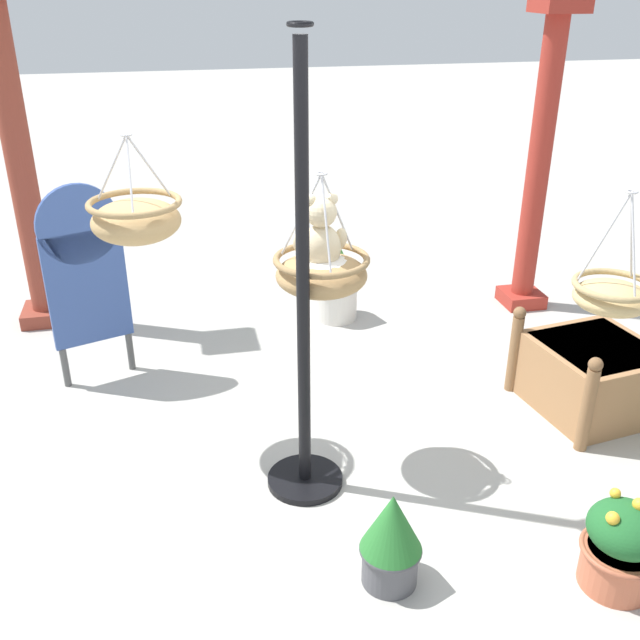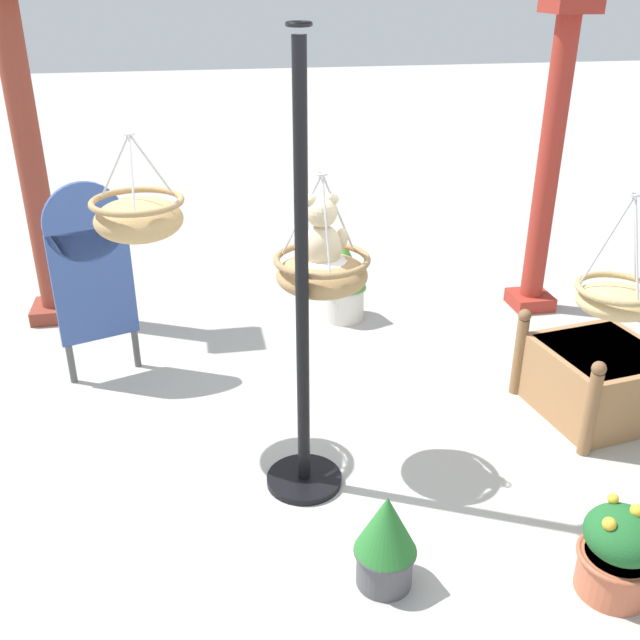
{
  "view_description": "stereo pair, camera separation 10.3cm",
  "coord_description": "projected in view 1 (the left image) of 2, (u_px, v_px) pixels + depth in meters",
  "views": [
    {
      "loc": [
        -0.72,
        -3.45,
        2.7
      ],
      "look_at": [
        0.02,
        0.06,
        0.97
      ],
      "focal_mm": 40.5,
      "sensor_mm": 36.0,
      "label": 1
    },
    {
      "loc": [
        -0.62,
        -3.47,
        2.7
      ],
      "look_at": [
        0.02,
        0.06,
        0.97
      ],
      "focal_mm": 40.5,
      "sensor_mm": 36.0,
      "label": 2
    }
  ],
  "objects": [
    {
      "name": "potted_plant_bushy_green",
      "position": [
        621.0,
        546.0,
        3.43
      ],
      "size": [
        0.38,
        0.38,
        0.51
      ],
      "color": "#BC6042",
      "rests_on": "ground"
    },
    {
      "name": "display_pole_central",
      "position": [
        304.0,
        365.0,
        3.89
      ],
      "size": [
        0.44,
        0.44,
        2.51
      ],
      "color": "black",
      "rests_on": "ground"
    },
    {
      "name": "hanging_basket_left_high",
      "position": [
        136.0,
        219.0,
        3.97
      ],
      "size": [
        0.52,
        0.52,
        0.6
      ],
      "color": "tan"
    },
    {
      "name": "potted_plant_small_succulent",
      "position": [
        391.0,
        539.0,
        3.44
      ],
      "size": [
        0.31,
        0.31,
        0.52
      ],
      "color": "#4C4C51",
      "rests_on": "ground"
    },
    {
      "name": "hanging_basket_with_teddy",
      "position": [
        321.0,
        272.0,
        3.95
      ],
      "size": [
        0.53,
        0.53,
        0.67
      ],
      "color": "#A37F51"
    },
    {
      "name": "teddy_bear",
      "position": [
        321.0,
        238.0,
        3.89
      ],
      "size": [
        0.3,
        0.27,
        0.43
      ],
      "color": "beige"
    },
    {
      "name": "greenhouse_pillar_right",
      "position": [
        538.0,
        171.0,
        5.99
      ],
      "size": [
        0.36,
        0.36,
        2.52
      ],
      "color": "#9E2D23",
      "rests_on": "ground"
    },
    {
      "name": "ground_plane",
      "position": [
        319.0,
        469.0,
        4.35
      ],
      "size": [
        40.0,
        40.0,
        0.0
      ],
      "primitive_type": "plane",
      "color": "#ADAAA3"
    },
    {
      "name": "wooden_planter_box",
      "position": [
        593.0,
        374.0,
        4.86
      ],
      "size": [
        0.94,
        0.96,
        0.65
      ],
      "color": "#9E7047",
      "rests_on": "ground"
    },
    {
      "name": "greenhouse_pillar_left",
      "position": [
        22.0,
        173.0,
        5.65
      ],
      "size": [
        0.41,
        0.41,
        2.65
      ],
      "color": "brown",
      "rests_on": "ground"
    },
    {
      "name": "display_sign_board",
      "position": [
        85.0,
        268.0,
        4.96
      ],
      "size": [
        0.54,
        0.22,
        1.46
      ],
      "color": "#334C8C",
      "rests_on": "ground"
    },
    {
      "name": "hanging_basket_right_low",
      "position": [
        612.0,
        295.0,
        3.99
      ],
      "size": [
        0.45,
        0.45,
        0.69
      ],
      "color": "tan"
    },
    {
      "name": "potted_plant_tall_leafy",
      "position": [
        336.0,
        279.0,
        6.09
      ],
      "size": [
        0.39,
        0.39,
        0.71
      ],
      "color": "beige",
      "rests_on": "ground"
    }
  ]
}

